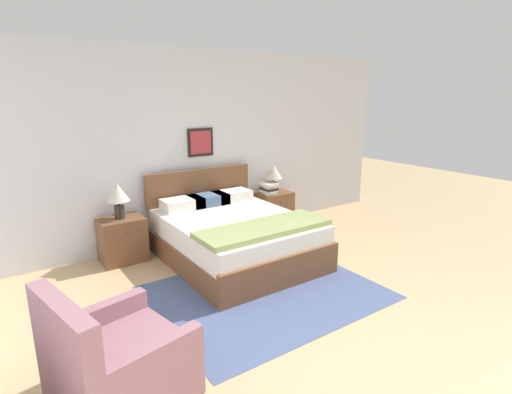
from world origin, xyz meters
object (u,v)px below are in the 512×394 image
at_px(nightstand_near_window, 122,240).
at_px(nightstand_by_door, 273,210).
at_px(table_lamp_near_window, 118,195).
at_px(bed, 235,236).
at_px(table_lamp_by_door, 273,174).
at_px(armchair, 115,363).

height_order(nightstand_near_window, nightstand_by_door, same).
bearing_deg(table_lamp_near_window, bed, -32.72).
relative_size(bed, nightstand_near_window, 3.53).
relative_size(nightstand_near_window, table_lamp_by_door, 1.28).
bearing_deg(table_lamp_near_window, nightstand_near_window, -44.87).
xyz_separation_m(bed, table_lamp_near_window, (-1.16, 0.75, 0.53)).
bearing_deg(table_lamp_near_window, table_lamp_by_door, 0.00).
distance_m(bed, table_lamp_near_window, 1.48).
height_order(armchair, nightstand_by_door, armchair).
xyz_separation_m(nightstand_by_door, table_lamp_near_window, (-2.32, 0.00, 0.57)).
relative_size(table_lamp_near_window, table_lamp_by_door, 1.00).
bearing_deg(nightstand_by_door, nightstand_near_window, 180.00).
bearing_deg(bed, armchair, -140.59).
relative_size(nightstand_near_window, nightstand_by_door, 1.00).
bearing_deg(armchair, table_lamp_by_door, 115.23).
height_order(bed, nightstand_near_window, bed).
height_order(bed, table_lamp_near_window, bed).
xyz_separation_m(bed, nightstand_by_door, (1.16, 0.74, -0.03)).
height_order(table_lamp_near_window, table_lamp_by_door, same).
distance_m(armchair, nightstand_by_door, 3.83).
height_order(nightstand_by_door, table_lamp_by_door, table_lamp_by_door).
bearing_deg(nightstand_near_window, nightstand_by_door, 0.00).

